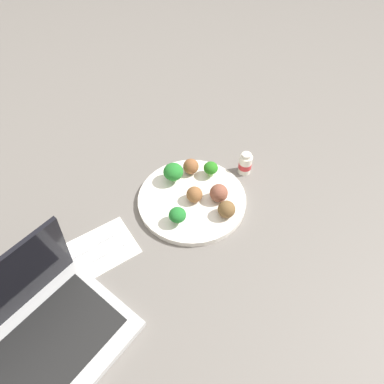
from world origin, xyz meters
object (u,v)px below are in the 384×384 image
at_px(broccoli_floret_front_right, 173,172).
at_px(napkin, 98,251).
at_px(meatball_front_left, 194,195).
at_px(broccoli_floret_center, 177,215).
at_px(knife, 91,245).
at_px(laptop, 28,341).
at_px(fork, 97,257).
at_px(meatball_near_rim, 191,166).
at_px(yogurt_bottle, 245,164).
at_px(meatball_center, 226,209).
at_px(plate, 192,199).
at_px(broccoli_floret_mid_left, 211,168).
at_px(meatball_far_rim, 219,193).

relative_size(broccoli_floret_front_right, napkin, 0.31).
bearing_deg(meatball_front_left, napkin, -2.36).
distance_m(broccoli_floret_center, knife, 0.21).
bearing_deg(napkin, broccoli_floret_front_right, -163.36).
relative_size(broccoli_floret_front_right, laptop, 0.14).
bearing_deg(fork, knife, -91.46).
xyz_separation_m(meatball_near_rim, fork, (0.32, 0.09, -0.03)).
height_order(broccoli_floret_center, meatball_front_left, broccoli_floret_center).
xyz_separation_m(napkin, yogurt_bottle, (-0.45, -0.01, 0.03)).
distance_m(napkin, laptop, 0.23).
xyz_separation_m(meatball_center, laptop, (0.48, 0.03, 0.00)).
bearing_deg(meatball_center, broccoli_floret_center, -24.23).
bearing_deg(plate, yogurt_bottle, -178.18).
bearing_deg(laptop, broccoli_floret_front_right, -154.99).
bearing_deg(broccoli_floret_mid_left, yogurt_bottle, 161.88).
height_order(broccoli_floret_mid_left, napkin, broccoli_floret_mid_left).
relative_size(plate, knife, 1.93).
xyz_separation_m(broccoli_floret_center, laptop, (0.37, 0.08, -0.00)).
relative_size(broccoli_floret_center, laptop, 0.12).
xyz_separation_m(plate, laptop, (0.45, 0.13, 0.03)).
bearing_deg(meatball_center, knife, -19.96).
relative_size(meatball_far_rim, laptop, 0.12).
distance_m(meatball_front_left, napkin, 0.27).
relative_size(plate, yogurt_bottle, 4.22).
bearing_deg(yogurt_bottle, knife, -1.51).
relative_size(broccoli_floret_center, yogurt_bottle, 0.67).
distance_m(yogurt_bottle, laptop, 0.65).
bearing_deg(meatball_center, yogurt_bottle, -145.68).
height_order(broccoli_floret_mid_left, broccoli_floret_front_right, broccoli_floret_front_right).
height_order(broccoli_floret_center, meatball_near_rim, broccoli_floret_center).
xyz_separation_m(plate, broccoli_floret_front_right, (0.01, -0.08, 0.04)).
distance_m(fork, laptop, 0.21).
relative_size(knife, laptop, 0.39).
height_order(meatball_far_rim, napkin, meatball_far_rim).
relative_size(meatball_front_left, laptop, 0.11).
bearing_deg(meatball_front_left, broccoli_floret_mid_left, -151.68).
distance_m(broccoli_floret_center, yogurt_bottle, 0.26).
relative_size(napkin, laptop, 0.46).
height_order(broccoli_floret_center, meatball_far_rim, meatball_far_rim).
distance_m(napkin, fork, 0.02).
relative_size(meatball_far_rim, yogurt_bottle, 0.70).
distance_m(meatball_front_left, meatball_far_rim, 0.06).
relative_size(broccoli_floret_mid_left, broccoli_floret_front_right, 0.79).
distance_m(plate, fork, 0.27).
distance_m(broccoli_floret_mid_left, meatball_front_left, 0.10).
xyz_separation_m(meatball_center, napkin, (0.30, -0.09, -0.04)).
bearing_deg(broccoli_floret_mid_left, broccoli_floret_center, 27.32).
bearing_deg(knife, plate, 176.25).
bearing_deg(meatball_center, broccoli_floret_front_right, -75.94).
bearing_deg(yogurt_bottle, broccoli_floret_center, 11.25).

